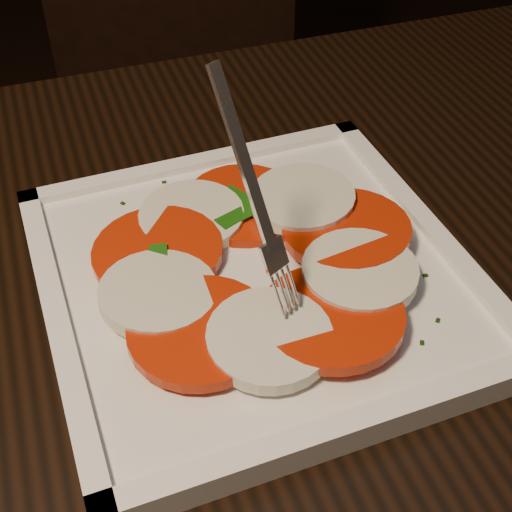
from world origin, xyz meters
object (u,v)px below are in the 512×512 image
at_px(plate, 256,280).
at_px(chair, 172,71).
at_px(table, 182,455).
at_px(fork, 244,189).

bearing_deg(plate, chair, 81.34).
bearing_deg(chair, table, -87.24).
height_order(chair, fork, same).
relative_size(table, chair, 1.30).
distance_m(table, chair, 0.81).
bearing_deg(table, fork, 24.44).
height_order(table, fork, fork).
relative_size(table, fork, 8.36).
height_order(table, plate, plate).
bearing_deg(plate, fork, -123.05).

